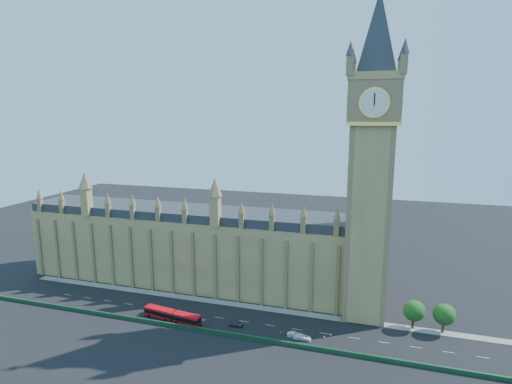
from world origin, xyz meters
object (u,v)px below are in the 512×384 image
(car_white, at_px, (302,337))
(car_grey, at_px, (236,324))
(red_bus, at_px, (172,316))
(car_silver, at_px, (295,335))

(car_white, bearing_deg, car_grey, 83.06)
(red_bus, xyz_separation_m, car_silver, (37.03, 1.59, -0.97))
(red_bus, bearing_deg, car_grey, 15.12)
(car_silver, distance_m, car_white, 2.16)
(red_bus, distance_m, car_white, 39.12)
(car_grey, relative_size, car_silver, 0.94)
(car_white, bearing_deg, red_bus, 88.99)
(car_grey, distance_m, car_white, 19.83)
(red_bus, xyz_separation_m, car_white, (39.10, 0.97, -0.95))
(car_silver, bearing_deg, car_white, -114.68)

